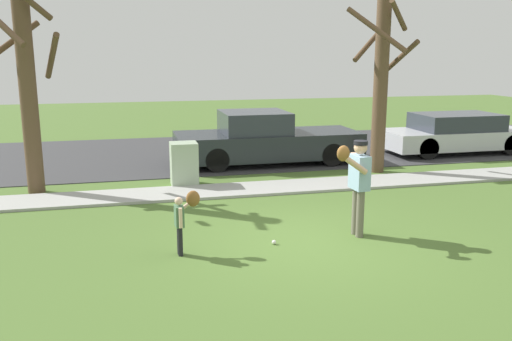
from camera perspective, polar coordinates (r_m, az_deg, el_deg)
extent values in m
plane|color=#4C6B2D|center=(12.43, 0.37, -2.15)|extent=(48.00, 48.00, 0.00)
cube|color=#A3A39E|center=(12.52, 0.26, -1.91)|extent=(36.00, 1.20, 0.06)
cube|color=#38383A|center=(17.31, -3.73, 1.99)|extent=(36.00, 6.80, 0.02)
cylinder|color=#6B6656|center=(9.44, 10.91, -4.49)|extent=(0.13, 0.13, 0.83)
cylinder|color=#6B6656|center=(9.58, 10.45, -4.22)|extent=(0.13, 0.13, 0.83)
cube|color=#8CADC6|center=(9.33, 10.85, -0.18)|extent=(0.25, 0.41, 0.59)
sphere|color=tan|center=(9.25, 10.96, 2.38)|extent=(0.22, 0.22, 0.22)
cylinder|color=black|center=(9.24, 10.98, 2.89)|extent=(0.24, 0.24, 0.07)
cylinder|color=tan|center=(8.96, 10.25, 0.70)|extent=(0.51, 0.13, 0.40)
ellipsoid|color=brown|center=(8.84, 9.18, 1.79)|extent=(0.23, 0.15, 0.26)
cylinder|color=tan|center=(9.54, 10.16, 0.23)|extent=(0.10, 0.10, 0.55)
cylinder|color=black|center=(8.64, -8.07, -7.22)|extent=(0.07, 0.07, 0.47)
cylinder|color=black|center=(8.56, -7.97, -7.42)|extent=(0.07, 0.07, 0.47)
cube|color=#4C7251|center=(8.47, -8.10, -4.77)|extent=(0.14, 0.23, 0.33)
sphere|color=beige|center=(8.41, -8.15, -3.21)|extent=(0.13, 0.13, 0.13)
cylinder|color=beige|center=(8.59, -7.35, -3.68)|extent=(0.29, 0.07, 0.22)
ellipsoid|color=brown|center=(8.59, -6.65, -2.96)|extent=(0.23, 0.15, 0.26)
cylinder|color=beige|center=(8.34, -7.94, -4.98)|extent=(0.05, 0.05, 0.31)
sphere|color=white|center=(9.04, 1.89, -7.55)|extent=(0.07, 0.07, 0.07)
cube|color=#9EB293|center=(12.96, -7.58, 0.68)|extent=(0.63, 0.58, 1.03)
cylinder|color=brown|center=(14.48, 12.99, 8.62)|extent=(0.37, 0.37, 4.50)
cylinder|color=brown|center=(14.85, 14.71, 11.23)|extent=(0.53, 1.36, 1.02)
cylinder|color=brown|center=(14.71, 11.67, 12.77)|extent=(1.05, 0.69, 0.85)
cylinder|color=brown|center=(13.86, 12.60, 14.26)|extent=(1.26, 1.11, 1.14)
cylinder|color=brown|center=(14.33, 14.79, 15.52)|extent=(0.84, 0.72, 0.74)
cylinder|color=brown|center=(12.94, -22.90, 7.90)|extent=(0.37, 0.37, 4.65)
cylinder|color=brown|center=(13.01, -20.68, 11.17)|extent=(0.53, 1.36, 1.02)
cylinder|color=brown|center=(13.34, -24.03, 12.52)|extent=(1.05, 0.69, 0.85)
cylinder|color=brown|center=(12.63, -22.69, 16.09)|extent=(0.84, 0.72, 0.74)
cube|color=#23282D|center=(15.42, 1.23, 2.76)|extent=(5.20, 1.95, 0.70)
cube|color=#2D333D|center=(15.23, -0.18, 5.12)|extent=(1.82, 1.79, 0.60)
cylinder|color=black|center=(16.74, 5.81, 2.75)|extent=(0.64, 0.22, 0.64)
cylinder|color=black|center=(15.15, 7.98, 1.68)|extent=(0.64, 0.22, 0.64)
cylinder|color=black|center=(15.97, -5.18, 2.30)|extent=(0.64, 0.22, 0.64)
cylinder|color=black|center=(14.29, -4.14, 1.13)|extent=(0.64, 0.22, 0.64)
cube|color=silver|center=(18.15, 20.23, 3.21)|extent=(4.60, 1.80, 0.55)
cube|color=#2D333D|center=(18.08, 20.35, 4.85)|extent=(2.53, 1.66, 0.50)
cylinder|color=black|center=(19.62, 22.40, 3.29)|extent=(0.64, 0.22, 0.64)
cylinder|color=black|center=(18.38, 25.26, 2.48)|extent=(0.64, 0.22, 0.64)
cylinder|color=black|center=(18.10, 15.05, 3.11)|extent=(0.64, 0.22, 0.64)
cylinder|color=black|center=(16.75, 17.62, 2.23)|extent=(0.64, 0.22, 0.64)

